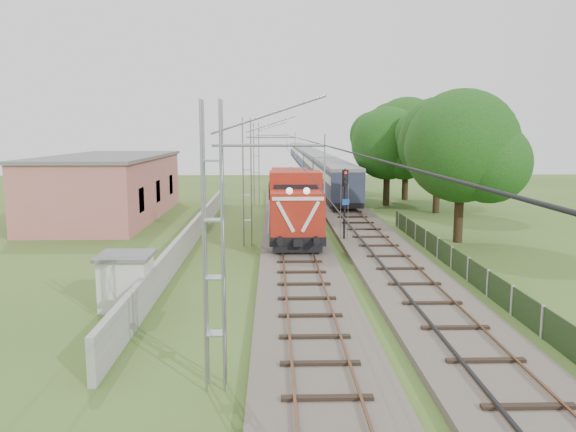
{
  "coord_description": "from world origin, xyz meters",
  "views": [
    {
      "loc": [
        -1.38,
        -23.0,
        7.17
      ],
      "look_at": [
        -0.5,
        9.84,
        2.2
      ],
      "focal_mm": 35.0,
      "sensor_mm": 36.0,
      "label": 1
    }
  ],
  "objects_px": {
    "locomotive": "(292,200)",
    "signal_post": "(345,192)",
    "coach_rake": "(308,158)",
    "relay_hut": "(126,280)"
  },
  "relations": [
    {
      "from": "coach_rake",
      "to": "relay_hut",
      "type": "relative_size",
      "value": 48.91
    },
    {
      "from": "coach_rake",
      "to": "relay_hut",
      "type": "bearing_deg",
      "value": -98.87
    },
    {
      "from": "relay_hut",
      "to": "signal_post",
      "type": "bearing_deg",
      "value": 50.79
    },
    {
      "from": "locomotive",
      "to": "signal_post",
      "type": "relative_size",
      "value": 3.78
    },
    {
      "from": "coach_rake",
      "to": "signal_post",
      "type": "xyz_separation_m",
      "value": [
        -1.79,
        -66.45,
        0.86
      ]
    },
    {
      "from": "coach_rake",
      "to": "relay_hut",
      "type": "distance_m",
      "value": 80.42
    },
    {
      "from": "signal_post",
      "to": "relay_hut",
      "type": "xyz_separation_m",
      "value": [
        -10.61,
        -13.01,
        -2.18
      ]
    },
    {
      "from": "signal_post",
      "to": "coach_rake",
      "type": "bearing_deg",
      "value": 88.46
    },
    {
      "from": "locomotive",
      "to": "signal_post",
      "type": "distance_m",
      "value": 5.38
    },
    {
      "from": "locomotive",
      "to": "coach_rake",
      "type": "height_order",
      "value": "locomotive"
    }
  ]
}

